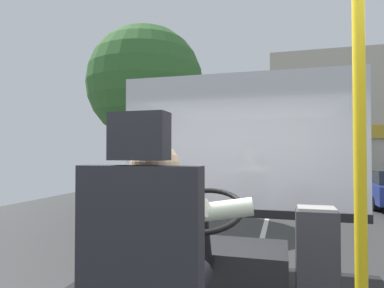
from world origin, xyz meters
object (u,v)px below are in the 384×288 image
at_px(fare_box, 317,264).
at_px(handrail_pole, 361,201).
at_px(parked_car_red, 353,176).
at_px(bus_driver, 160,251).
at_px(parked_car_black, 334,169).
at_px(steering_console, 215,267).

bearing_deg(fare_box, handrail_pole, -87.10).
relative_size(fare_box, parked_car_red, 0.18).
relative_size(bus_driver, fare_box, 1.03).
bearing_deg(parked_car_black, parked_car_red, -88.43).
bearing_deg(handrail_pole, fare_box, 92.90).
relative_size(steering_console, fare_box, 1.45).
bearing_deg(parked_car_red, handrail_pole, -100.28).
distance_m(fare_box, parked_car_black, 22.68).
xyz_separation_m(bus_driver, steering_console, (-0.00, 1.21, -0.47)).
distance_m(handrail_pole, parked_car_black, 23.75).
relative_size(handrail_pole, parked_car_black, 0.49).
bearing_deg(fare_box, parked_car_red, 78.90).
xyz_separation_m(steering_console, parked_car_red, (4.04, 16.67, -0.36)).
bearing_deg(parked_car_red, bus_driver, -102.73).
height_order(bus_driver, parked_car_red, bus_driver).
bearing_deg(parked_car_black, bus_driver, -99.40).
distance_m(steering_console, handrail_pole, 1.66).
distance_m(steering_console, parked_car_red, 17.16).
distance_m(bus_driver, parked_car_black, 23.81).
bearing_deg(bus_driver, fare_box, 54.34).
bearing_deg(fare_box, steering_console, 165.46).
height_order(steering_console, handrail_pole, handrail_pole).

